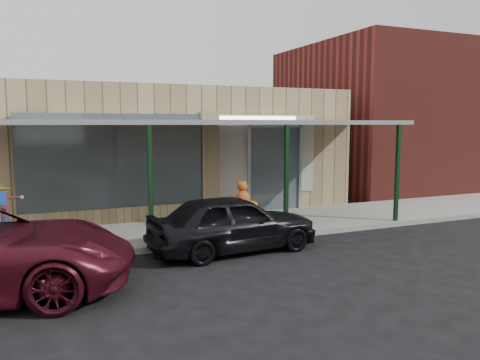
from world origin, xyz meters
name	(u,v)px	position (x,y,z in m)	size (l,w,h in m)	color
ground	(259,268)	(0.00, 0.00, 0.00)	(120.00, 120.00, 0.00)	black
sidewalk	(204,229)	(0.00, 3.60, 0.07)	(40.00, 3.20, 0.15)	gray
storefront	(164,149)	(0.00, 8.16, 2.09)	(12.00, 6.25, 4.20)	tan
awning	(204,124)	(0.00, 3.56, 3.01)	(12.00, 3.00, 3.04)	slate
block_buildings_near	(206,105)	(2.01, 9.20, 3.77)	(61.00, 8.00, 8.00)	maroon
barrel_scarecrow	(5,223)	(-5.00, 3.71, 0.65)	(0.88, 0.71, 1.48)	#513220
barrel_pumpkin	(252,215)	(1.40, 3.42, 0.40)	(0.68, 0.68, 0.72)	#513220
handicap_sign	(0,215)	(-5.00, 2.49, 1.07)	(0.29, 0.07, 1.43)	gray
parked_sedan	(233,223)	(-0.01, 1.42, 0.69)	(4.15, 1.98, 1.58)	black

